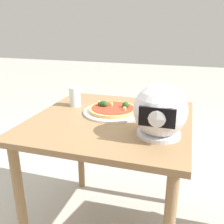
{
  "coord_description": "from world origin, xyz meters",
  "views": [
    {
      "loc": [
        -0.38,
        1.23,
        1.26
      ],
      "look_at": [
        0.01,
        -0.04,
        0.79
      ],
      "focal_mm": 40.28,
      "sensor_mm": 36.0,
      "label": 1
    }
  ],
  "objects_px": {
    "dining_table": "(111,136)",
    "drinking_glass": "(75,97)",
    "pizza": "(112,109)",
    "motorcycle_helmet": "(160,112)"
  },
  "relations": [
    {
      "from": "dining_table",
      "to": "drinking_glass",
      "type": "height_order",
      "value": "drinking_glass"
    },
    {
      "from": "dining_table",
      "to": "pizza",
      "type": "height_order",
      "value": "pizza"
    },
    {
      "from": "dining_table",
      "to": "drinking_glass",
      "type": "relative_size",
      "value": 7.25
    },
    {
      "from": "pizza",
      "to": "dining_table",
      "type": "bearing_deg",
      "value": 102.31
    },
    {
      "from": "pizza",
      "to": "drinking_glass",
      "type": "bearing_deg",
      "value": -12.57
    },
    {
      "from": "motorcycle_helmet",
      "to": "drinking_glass",
      "type": "relative_size",
      "value": 2.06
    },
    {
      "from": "drinking_glass",
      "to": "dining_table",
      "type": "bearing_deg",
      "value": 153.43
    },
    {
      "from": "dining_table",
      "to": "pizza",
      "type": "bearing_deg",
      "value": -77.69
    },
    {
      "from": "pizza",
      "to": "drinking_glass",
      "type": "distance_m",
      "value": 0.27
    },
    {
      "from": "dining_table",
      "to": "drinking_glass",
      "type": "distance_m",
      "value": 0.36
    }
  ]
}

